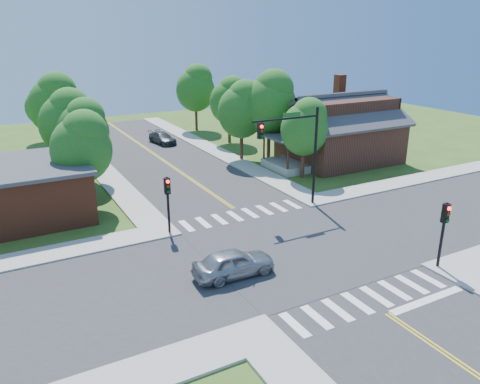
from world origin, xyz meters
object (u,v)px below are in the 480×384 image
car_silver (234,264)px  car_dgrey (162,138)px  signal_pole_se (444,223)px  signal_pole_nw (168,195)px  signal_mast_ne (296,143)px  house_ne (340,127)px

car_silver → car_dgrey: (6.92, 30.46, -0.12)m
car_silver → car_dgrey: bearing=-11.5°
signal_pole_se → signal_pole_nw: size_ratio=1.00×
car_dgrey → car_silver: bearing=-111.7°
signal_mast_ne → signal_pole_se: signal_mast_ne is taller
house_ne → car_silver: size_ratio=2.97×
house_ne → car_dgrey: size_ratio=2.89×
signal_pole_se → car_silver: 11.26m
car_silver → house_ne: bearing=-50.7°
house_ne → car_dgrey: bearing=130.0°
house_ne → signal_pole_se: bearing=-115.6°
signal_mast_ne → car_dgrey: (-1.51, 23.79, -4.23)m
signal_pole_nw → signal_mast_ne: bearing=0.1°
signal_pole_se → car_silver: size_ratio=0.86×
signal_mast_ne → signal_pole_se: size_ratio=1.89×
signal_pole_nw → car_dgrey: signal_pole_nw is taller
signal_mast_ne → signal_pole_nw: 9.76m
house_ne → car_dgrey: 19.95m
signal_mast_ne → signal_pole_nw: (-9.51, -0.01, -2.19)m
car_silver → signal_pole_se: bearing=-112.8°
car_dgrey → signal_pole_nw: bearing=-117.4°
signal_pole_se → car_silver: bearing=155.9°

